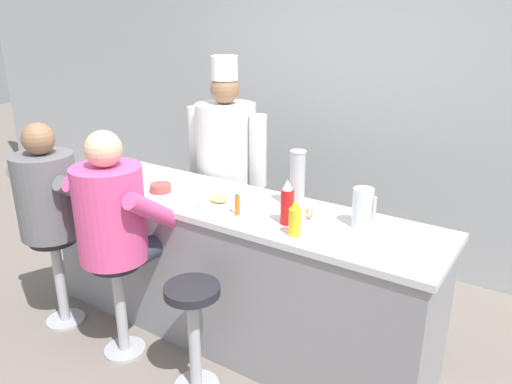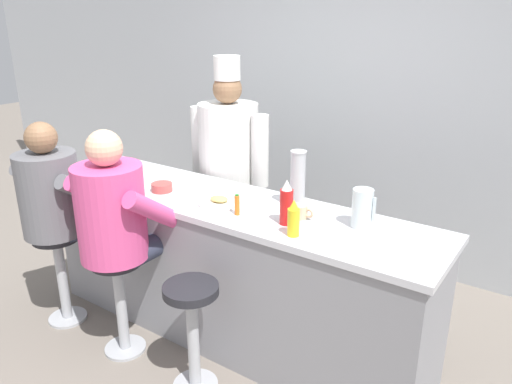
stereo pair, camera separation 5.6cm
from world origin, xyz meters
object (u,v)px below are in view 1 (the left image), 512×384
(ketchup_bottle_red, at_px, (287,203))
(diner_seated_grey, at_px, (52,200))
(diner_seated_pink, at_px, (116,218))
(empty_stool_round, at_px, (193,322))
(cereal_bowl, at_px, (160,188))
(water_pitcher_clear, at_px, (363,208))
(coffee_mug_tan, at_px, (301,211))
(cook_in_whites_near, at_px, (226,165))
(hot_sauce_bottle_orange, at_px, (237,205))
(mustard_bottle_yellow, at_px, (295,219))
(breakfast_plate, at_px, (219,202))
(cup_stack_steel, at_px, (298,179))

(ketchup_bottle_red, bearing_deg, diner_seated_grey, -165.05)
(diner_seated_pink, xyz_separation_m, empty_stool_round, (0.61, -0.04, -0.48))
(cereal_bowl, distance_m, diner_seated_grey, 0.73)
(empty_stool_round, bearing_deg, water_pitcher_clear, 42.91)
(coffee_mug_tan, height_order, diner_seated_grey, diner_seated_grey)
(ketchup_bottle_red, distance_m, coffee_mug_tan, 0.15)
(cook_in_whites_near, bearing_deg, diner_seated_pink, -90.45)
(water_pitcher_clear, bearing_deg, cook_in_whites_near, 159.34)
(hot_sauce_bottle_orange, relative_size, cook_in_whites_near, 0.07)
(ketchup_bottle_red, relative_size, mustard_bottle_yellow, 1.29)
(mustard_bottle_yellow, bearing_deg, ketchup_bottle_red, 135.17)
(mustard_bottle_yellow, xyz_separation_m, coffee_mug_tan, (-0.09, 0.23, -0.06))
(cereal_bowl, xyz_separation_m, coffee_mug_tan, (0.99, 0.12, 0.01))
(cook_in_whites_near, bearing_deg, diner_seated_grey, -119.29)
(ketchup_bottle_red, height_order, water_pitcher_clear, ketchup_bottle_red)
(hot_sauce_bottle_orange, bearing_deg, diner_seated_grey, -163.63)
(diner_seated_pink, bearing_deg, empty_stool_round, -3.33)
(hot_sauce_bottle_orange, xyz_separation_m, coffee_mug_tan, (0.33, 0.17, -0.02))
(ketchup_bottle_red, relative_size, diner_seated_pink, 0.18)
(water_pitcher_clear, relative_size, breakfast_plate, 0.84)
(breakfast_plate, distance_m, diner_seated_grey, 1.15)
(hot_sauce_bottle_orange, bearing_deg, cereal_bowl, 176.17)
(mustard_bottle_yellow, distance_m, breakfast_plate, 0.64)
(cereal_bowl, height_order, cook_in_whites_near, cook_in_whites_near)
(mustard_bottle_yellow, distance_m, empty_stool_round, 0.83)
(mustard_bottle_yellow, distance_m, hot_sauce_bottle_orange, 0.43)
(cereal_bowl, height_order, empty_stool_round, cereal_bowl)
(hot_sauce_bottle_orange, distance_m, water_pitcher_clear, 0.72)
(cup_stack_steel, relative_size, cook_in_whites_near, 0.20)
(coffee_mug_tan, distance_m, diner_seated_pink, 1.11)
(mustard_bottle_yellow, bearing_deg, water_pitcher_clear, 50.84)
(coffee_mug_tan, xyz_separation_m, diner_seated_grey, (-1.59, -0.54, -0.09))
(mustard_bottle_yellow, distance_m, cup_stack_steel, 0.42)
(cup_stack_steel, distance_m, diner_seated_grey, 1.65)
(water_pitcher_clear, height_order, cereal_bowl, water_pitcher_clear)
(hot_sauce_bottle_orange, xyz_separation_m, cereal_bowl, (-0.66, 0.04, -0.03))
(mustard_bottle_yellow, xyz_separation_m, cup_stack_steel, (-0.19, 0.37, 0.08))
(water_pitcher_clear, relative_size, cup_stack_steel, 0.62)
(mustard_bottle_yellow, bearing_deg, diner_seated_grey, -169.66)
(hot_sauce_bottle_orange, relative_size, diner_seated_pink, 0.09)
(mustard_bottle_yellow, height_order, breakfast_plate, mustard_bottle_yellow)
(hot_sauce_bottle_orange, height_order, water_pitcher_clear, water_pitcher_clear)
(hot_sauce_bottle_orange, distance_m, cereal_bowl, 0.66)
(cup_stack_steel, height_order, diner_seated_grey, diner_seated_grey)
(hot_sauce_bottle_orange, bearing_deg, cup_stack_steel, 52.85)
(hot_sauce_bottle_orange, distance_m, empty_stool_round, 0.71)
(ketchup_bottle_red, distance_m, water_pitcher_clear, 0.42)
(coffee_mug_tan, distance_m, cup_stack_steel, 0.22)
(hot_sauce_bottle_orange, distance_m, diner_seated_grey, 1.31)
(cup_stack_steel, xyz_separation_m, diner_seated_grey, (-1.49, -0.67, -0.24))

